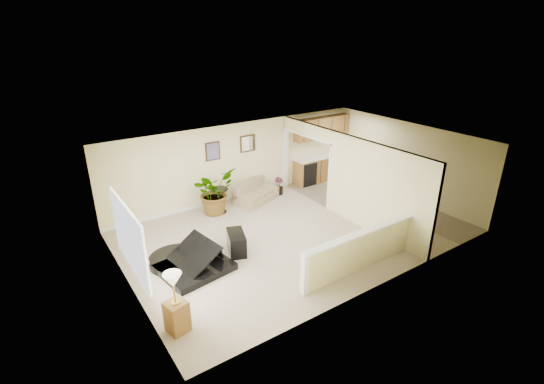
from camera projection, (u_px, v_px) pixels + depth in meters
floor at (295, 232)px, 10.95m from camera, size 9.00×9.00×0.00m
back_wall at (240, 161)px, 12.76m from camera, size 9.00×0.04×2.50m
front_wall at (384, 236)px, 8.18m from camera, size 9.00×0.04×2.50m
left_wall at (123, 237)px, 8.14m from camera, size 0.04×6.00×2.50m
right_wall at (406, 161)px, 12.80m from camera, size 0.04×6.00×2.50m
ceiling at (297, 145)px, 9.99m from camera, size 9.00×6.00×0.04m
kitchen_vinyl at (373, 205)px, 12.58m from camera, size 2.70×6.00×0.01m
interior_partition at (339, 175)px, 11.61m from camera, size 0.18×5.99×2.50m
pony_half_wall at (359, 251)px, 9.04m from camera, size 3.42×0.22×1.00m
left_window at (129, 238)px, 7.69m from camera, size 0.05×2.15×1.45m
wall_art_left at (213, 151)px, 12.05m from camera, size 0.48×0.04×0.58m
wall_mirror at (248, 143)px, 12.68m from camera, size 0.55×0.04×0.55m
kitchen_cabinets at (320, 157)px, 14.36m from camera, size 2.36×0.65×2.33m
piano at (189, 245)px, 9.08m from camera, size 1.95×2.00×1.45m
piano_bench at (236, 243)px, 9.88m from camera, size 0.65×0.88×0.53m
loveseat at (256, 191)px, 12.84m from camera, size 1.73×1.31×0.83m
accent_table at (220, 197)px, 11.93m from camera, size 0.54×0.54×0.78m
palm_plant at (214, 192)px, 11.86m from camera, size 1.58×1.49×1.39m
small_plant at (279, 187)px, 13.35m from camera, size 0.37×0.37×0.58m
lamp_stand at (176, 307)px, 7.19m from camera, size 0.44×0.44×1.26m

